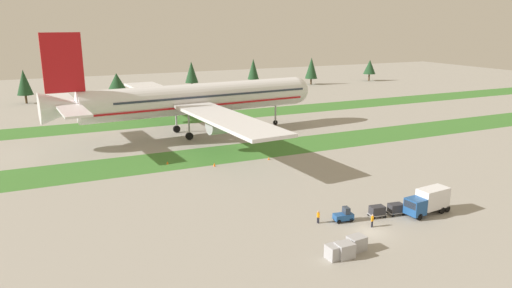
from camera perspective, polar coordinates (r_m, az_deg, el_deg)
name	(u,v)px	position (r m, az deg, el deg)	size (l,w,h in m)	color
ground_plane	(371,232)	(62.34, 13.74, -10.32)	(400.00, 400.00, 0.00)	gray
grass_strip_near	(242,152)	(96.37, -1.71, -0.94)	(320.00, 12.77, 0.01)	#3D752D
grass_strip_far	(189,119)	(130.84, -8.17, 3.08)	(320.00, 12.77, 0.01)	#3D752D
airliner	(191,99)	(110.13, -7.85, 5.45)	(64.64, 79.72, 23.85)	silver
baggage_tug	(344,216)	(64.36, 10.62, -8.54)	(2.75, 1.64, 1.97)	#1E4C8E
cargo_dolly_lead	(377,211)	(66.67, 14.49, -7.83)	(2.38, 1.78, 1.55)	#A3A3A8
cargo_dolly_second	(396,208)	(68.16, 16.60, -7.47)	(2.38, 1.78, 1.55)	#A3A3A8
cargo_dolly_third	(414,206)	(69.74, 18.60, -7.13)	(2.38, 1.78, 1.55)	#A3A3A8
cargo_dolly_fourth	(431,204)	(71.41, 20.52, -6.79)	(2.38, 1.78, 1.55)	#A3A3A8
catering_truck	(428,201)	(69.38, 20.15, -6.46)	(7.14, 2.93, 3.58)	#1E4C8E
ground_crew_marshaller	(372,220)	(63.40, 13.94, -8.96)	(0.48, 0.36, 1.74)	black
ground_crew_loader	(318,216)	(63.23, 7.57, -8.71)	(0.36, 0.56, 1.74)	black
uld_container_0	(345,250)	(55.17, 10.71, -12.56)	(2.00, 1.60, 1.76)	#A3A3A8
uld_container_1	(335,252)	(54.84, 9.61, -12.76)	(2.00, 1.60, 1.63)	#A3A3A8
uld_container_2	(357,243)	(57.10, 12.12, -11.69)	(2.00, 1.60, 1.71)	#A3A3A8
taxiway_marker_0	(214,164)	(86.95, -5.08, -2.49)	(0.44, 0.44, 0.70)	orange
taxiway_marker_1	(167,163)	(89.50, -10.70, -2.25)	(0.44, 0.44, 0.54)	orange
taxiway_marker_2	(269,158)	(90.72, 1.56, -1.75)	(0.44, 0.44, 0.56)	orange
distant_tree_line	(181,75)	(178.00, -9.15, 8.27)	(200.79, 10.28, 11.66)	#4C3823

